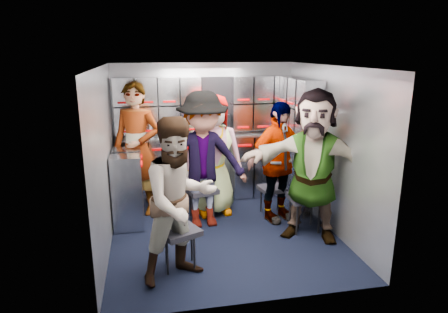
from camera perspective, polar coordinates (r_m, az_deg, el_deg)
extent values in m
plane|color=black|center=(5.24, -0.11, -10.84)|extent=(3.00, 3.00, 0.00)
cube|color=#8F949C|center=(6.32, -2.75, 3.70)|extent=(2.80, 0.04, 2.10)
cube|color=#8F949C|center=(4.82, -16.68, -0.50)|extent=(0.04, 3.00, 2.10)
cube|color=#8F949C|center=(5.32, 14.85, 1.07)|extent=(0.04, 3.00, 2.10)
cube|color=silver|center=(4.72, -0.12, 12.76)|extent=(2.80, 3.00, 0.02)
cube|color=gray|center=(6.25, -2.40, -1.66)|extent=(2.68, 0.38, 0.99)
cube|color=gray|center=(5.50, -13.57, -4.44)|extent=(0.38, 0.76, 0.99)
cube|color=#B2B5B9|center=(6.12, -2.45, 3.01)|extent=(2.68, 0.42, 0.03)
cube|color=gray|center=(6.10, -2.59, 7.49)|extent=(2.68, 0.28, 0.82)
cube|color=gray|center=(5.81, 10.79, 6.86)|extent=(0.28, 1.00, 0.82)
cube|color=gray|center=(5.93, 10.68, -2.78)|extent=(0.28, 1.20, 1.00)
cube|color=#AB0104|center=(5.96, -2.14, 1.35)|extent=(2.60, 0.02, 0.03)
cube|color=black|center=(4.32, -6.40, -10.61)|extent=(0.50, 0.48, 0.06)
cylinder|color=black|center=(4.31, -8.10, -14.08)|extent=(0.02, 0.02, 0.40)
cylinder|color=black|center=(4.33, -4.25, -13.82)|extent=(0.02, 0.02, 0.40)
cylinder|color=black|center=(4.52, -8.28, -12.60)|extent=(0.02, 0.02, 0.40)
cylinder|color=black|center=(4.54, -4.64, -12.37)|extent=(0.02, 0.02, 0.40)
cube|color=black|center=(5.48, -3.22, -4.83)|extent=(0.47, 0.45, 0.06)
cylinder|color=black|center=(5.43, -4.50, -7.57)|extent=(0.02, 0.02, 0.41)
cylinder|color=black|center=(5.47, -1.52, -7.37)|extent=(0.02, 0.02, 0.41)
cylinder|color=black|center=(5.66, -4.80, -6.64)|extent=(0.02, 0.02, 0.41)
cylinder|color=black|center=(5.70, -1.94, -6.45)|extent=(0.02, 0.02, 0.41)
cube|color=black|center=(5.90, -1.79, -3.45)|extent=(0.46, 0.45, 0.06)
cylinder|color=black|center=(5.84, -2.94, -5.94)|extent=(0.02, 0.02, 0.40)
cylinder|color=black|center=(5.89, -0.24, -5.76)|extent=(0.02, 0.02, 0.40)
cylinder|color=black|center=(6.06, -3.27, -5.15)|extent=(0.02, 0.02, 0.40)
cylinder|color=black|center=(6.11, -0.67, -4.98)|extent=(0.02, 0.02, 0.40)
cube|color=black|center=(5.71, 6.91, -4.58)|extent=(0.39, 0.37, 0.05)
cylinder|color=black|center=(5.65, 5.95, -6.95)|extent=(0.02, 0.02, 0.36)
cylinder|color=black|center=(5.72, 8.41, -6.73)|extent=(0.02, 0.02, 0.36)
cylinder|color=black|center=(5.84, 5.32, -6.17)|extent=(0.02, 0.02, 0.36)
cylinder|color=black|center=(5.92, 7.70, -5.97)|extent=(0.02, 0.02, 0.36)
cube|color=black|center=(5.25, 11.52, -5.82)|extent=(0.42, 0.40, 0.06)
cylinder|color=black|center=(5.18, 10.39, -8.87)|extent=(0.03, 0.03, 0.42)
cylinder|color=black|center=(5.29, 13.43, -8.52)|extent=(0.03, 0.03, 0.42)
cylinder|color=black|center=(5.39, 9.40, -7.82)|extent=(0.03, 0.03, 0.42)
cylinder|color=black|center=(5.50, 12.33, -7.51)|extent=(0.03, 0.03, 0.42)
imported|color=black|center=(5.72, -12.32, 1.00)|extent=(0.80, 0.68, 1.87)
imported|color=black|center=(3.99, -6.35, -6.30)|extent=(1.00, 0.90, 1.68)
imported|color=black|center=(5.17, -3.02, -0.58)|extent=(1.20, 0.74, 1.80)
imported|color=black|center=(5.60, -1.53, 0.25)|extent=(0.89, 0.62, 1.72)
imported|color=black|center=(5.42, 7.64, -0.84)|extent=(1.04, 0.71, 1.64)
imported|color=black|center=(4.94, 12.61, -1.27)|extent=(1.77, 1.34, 1.86)
cylinder|color=white|center=(5.98, -10.45, 3.72)|extent=(0.07, 0.07, 0.22)
cylinder|color=white|center=(5.99, -8.15, 4.00)|extent=(0.06, 0.06, 0.26)
cylinder|color=white|center=(6.33, 7.94, 4.42)|extent=(0.07, 0.07, 0.22)
cylinder|color=#CEB691|center=(6.00, -6.62, 3.27)|extent=(0.08, 0.08, 0.09)
cylinder|color=#CEB691|center=(6.36, 8.85, 3.95)|extent=(0.08, 0.08, 0.11)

